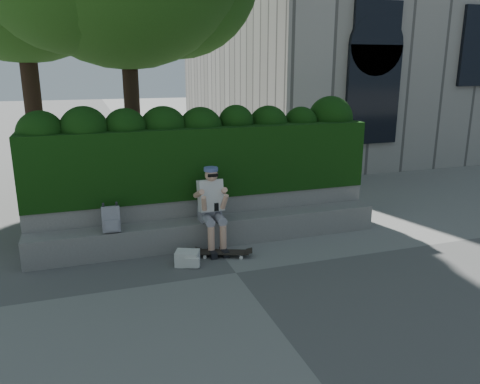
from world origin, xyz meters
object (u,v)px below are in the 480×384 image
object	(u,v)px
person	(212,205)
backpack_ground	(187,258)
backpack_plaid	(111,219)
skateboard	(223,252)

from	to	relation	value
person	backpack_ground	xyz separation A→B (m)	(-0.55, -0.56, -0.64)
backpack_ground	backpack_plaid	bearing A→B (deg)	171.49
person	skateboard	distance (m)	0.80
person	backpack_ground	bearing A→B (deg)	-134.41
backpack_plaid	backpack_ground	size ratio (longest dim) A/B	1.15
skateboard	backpack_ground	distance (m)	0.63
person	skateboard	bearing A→B (deg)	-81.01
skateboard	backpack_ground	xyz separation A→B (m)	(-0.62, -0.14, 0.04)
person	skateboard	world-z (taller)	person
person	backpack_plaid	world-z (taller)	person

